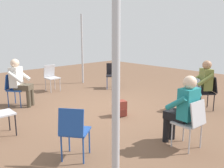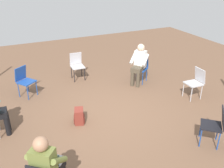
{
  "view_description": "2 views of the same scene",
  "coord_description": "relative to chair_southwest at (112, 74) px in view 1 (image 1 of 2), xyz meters",
  "views": [
    {
      "loc": [
        3.97,
        4.58,
        1.95
      ],
      "look_at": [
        -0.09,
        0.32,
        0.68
      ],
      "focal_mm": 40.0,
      "sensor_mm": 36.0,
      "label": 1
    },
    {
      "loc": [
        -4.75,
        2.07,
        3.35
      ],
      "look_at": [
        -0.27,
        0.0,
        0.99
      ],
      "focal_mm": 40.0,
      "sensor_mm": 36.0,
      "label": 2
    }
  ],
  "objects": [
    {
      "name": "tent_pole_near",
      "position": [
        0.24,
        -1.35,
        0.77
      ],
      "size": [
        0.07,
        0.07,
        2.53
      ],
      "primitive_type": "cylinder",
      "color": "#B2B2B7",
      "rests_on": "ground"
    },
    {
      "name": "person_with_laptop",
      "position": [
        0.08,
        3.3,
        0.2
      ],
      "size": [
        0.64,
        0.63,
        1.24
      ],
      "rotation": [
        0.0,
        0.0,
        -2.26
      ],
      "color": "black",
      "rests_on": "ground"
    },
    {
      "name": "ground_plane",
      "position": [
        1.86,
        1.54,
        -0.5
      ],
      "size": [
        14.71,
        14.71,
        0.0
      ],
      "primitive_type": "plane",
      "color": "brown"
    },
    {
      "name": "chair_northeast",
      "position": [
        3.82,
        3.18,
        0.0
      ],
      "size": [
        0.58,
        0.57,
        0.85
      ],
      "rotation": [
        0.0,
        0.0,
        2.21
      ],
      "color": "#1E4799",
      "rests_on": "ground"
    },
    {
      "name": "person_in_white",
      "position": [
        3.2,
        -0.11,
        0.2
      ],
      "size": [
        0.63,
        0.63,
        1.24
      ],
      "rotation": [
        0.0,
        0.0,
        0.65
      ],
      "color": "#4C4233",
      "rests_on": "ground"
    },
    {
      "name": "person_in_teal",
      "position": [
        2.2,
        4.04,
        0.2
      ],
      "size": [
        0.51,
        0.54,
        1.24
      ],
      "rotation": [
        0.0,
        0.0,
        3.08
      ],
      "color": "black",
      "rests_on": "ground"
    },
    {
      "name": "chair_north",
      "position": [
        2.21,
        4.21,
        0.0
      ],
      "size": [
        0.42,
        0.46,
        0.85
      ],
      "rotation": [
        0.0,
        0.0,
        3.08
      ],
      "color": "#B7B7BC",
      "rests_on": "ground"
    },
    {
      "name": "chair_southeast",
      "position": [
        3.3,
        -0.25,
        0.0
      ],
      "size": [
        0.58,
        0.58,
        0.85
      ],
      "rotation": [
        0.0,
        0.0,
        0.65
      ],
      "color": "#1E4799",
      "rests_on": "ground"
    },
    {
      "name": "chair_northwest",
      "position": [
        -0.05,
        3.4,
        0.0
      ],
      "size": [
        0.58,
        0.58,
        0.85
      ],
      "rotation": [
        0.0,
        0.0,
        -2.26
      ],
      "color": "black",
      "rests_on": "ground"
    },
    {
      "name": "chair_southwest",
      "position": [
        0.0,
        0.0,
        0.0
      ],
      "size": [
        0.58,
        0.59,
        0.85
      ],
      "rotation": [
        0.0,
        0.0,
        -0.75
      ],
      "color": "black",
      "rests_on": "ground"
    },
    {
      "name": "tent_pole_far",
      "position": [
        4.4,
        4.66,
        0.71
      ],
      "size": [
        0.07,
        0.07,
        2.41
      ],
      "primitive_type": "cylinder",
      "color": "#B2B2B7",
      "rests_on": "ground"
    },
    {
      "name": "chair_south",
      "position": [
        1.74,
        -1.05,
        0.0
      ],
      "size": [
        0.41,
        0.45,
        0.85
      ],
      "rotation": [
        0.0,
        0.0,
        -0.03
      ],
      "color": "#B7B7BC",
      "rests_on": "ground"
    },
    {
      "name": "backpack_near_laptop_user",
      "position": [
        1.89,
        2.24,
        -0.34
      ],
      "size": [
        0.33,
        0.3,
        0.36
      ],
      "rotation": [
        0.0,
        0.0,
        2.82
      ],
      "color": "maroon",
      "rests_on": "ground"
    }
  ]
}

